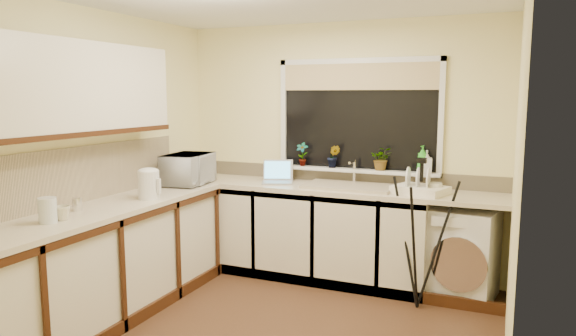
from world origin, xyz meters
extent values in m
plane|color=#532F21|center=(0.00, 0.00, 0.00)|extent=(3.20, 3.20, 0.00)
plane|color=#FFF2AA|center=(0.00, 1.50, 1.23)|extent=(3.20, 0.00, 3.20)
plane|color=#FFF2AA|center=(0.00, -1.50, 1.23)|extent=(3.20, 0.00, 3.20)
plane|color=#FFF2AA|center=(-1.60, 0.00, 1.23)|extent=(0.00, 3.00, 3.00)
plane|color=#FFF2AA|center=(1.60, 0.00, 1.23)|extent=(0.00, 3.00, 3.00)
cube|color=silver|center=(-0.33, 1.20, 0.43)|extent=(2.55, 0.60, 0.86)
cube|color=silver|center=(-1.30, -0.30, 0.43)|extent=(0.54, 2.40, 0.86)
cube|color=beige|center=(0.00, 1.20, 0.88)|extent=(3.20, 0.60, 0.04)
cube|color=beige|center=(-1.30, -0.30, 0.88)|extent=(0.60, 2.40, 0.04)
cube|color=silver|center=(-1.44, -0.45, 1.80)|extent=(0.28, 1.90, 0.70)
cube|color=beige|center=(-1.59, -0.30, 1.12)|extent=(0.02, 2.40, 0.45)
cube|color=beige|center=(0.00, 1.49, 0.97)|extent=(3.20, 0.02, 0.14)
cube|color=black|center=(0.20, 1.49, 1.55)|extent=(1.50, 0.02, 1.00)
cube|color=tan|center=(0.20, 1.46, 1.92)|extent=(1.50, 0.02, 0.25)
cube|color=white|center=(0.20, 1.43, 1.04)|extent=(1.60, 0.14, 0.03)
cube|color=tan|center=(0.20, 1.20, 0.91)|extent=(0.82, 0.46, 0.03)
cylinder|color=silver|center=(0.20, 1.38, 1.02)|extent=(0.03, 0.03, 0.24)
cube|color=silver|center=(1.22, 1.22, 0.39)|extent=(0.64, 0.62, 0.79)
cube|color=#95959C|center=(-0.51, 1.16, 0.91)|extent=(0.35, 0.30, 0.02)
cube|color=#5DC5FE|center=(-0.56, 1.29, 1.01)|extent=(0.30, 0.16, 0.20)
cylinder|color=white|center=(-1.18, 0.05, 1.02)|extent=(0.18, 0.18, 0.23)
cube|color=white|center=(0.86, 1.17, 0.93)|extent=(0.51, 0.44, 0.07)
cylinder|color=silver|center=(-1.28, -0.89, 0.99)|extent=(0.12, 0.12, 0.17)
cylinder|color=silver|center=(-1.39, -0.53, 0.95)|extent=(0.07, 0.07, 0.10)
imported|color=white|center=(-1.28, 0.78, 1.05)|extent=(0.42, 0.57, 0.29)
imported|color=#999999|center=(-0.34, 1.39, 1.17)|extent=(0.13, 0.09, 0.24)
imported|color=#999999|center=(-0.01, 1.39, 1.16)|extent=(0.13, 0.11, 0.22)
imported|color=#999999|center=(0.45, 1.41, 1.16)|extent=(0.23, 0.21, 0.22)
imported|color=green|center=(0.83, 1.41, 1.17)|extent=(0.12, 0.12, 0.25)
imported|color=#999999|center=(0.87, 1.40, 1.15)|extent=(0.11, 0.11, 0.21)
imported|color=silver|center=(0.98, 1.20, 0.95)|extent=(0.16, 0.16, 0.10)
imported|color=beige|center=(-1.25, -0.80, 0.95)|extent=(0.11, 0.11, 0.10)
camera|label=1|loc=(1.55, -3.43, 1.76)|focal=32.70mm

